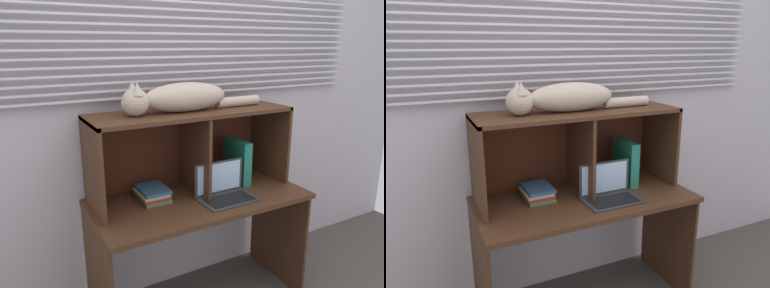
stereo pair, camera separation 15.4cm
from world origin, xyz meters
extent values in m
cube|color=#B9B2BD|center=(0.00, 0.55, 1.25)|extent=(4.40, 0.04, 2.50)
cube|color=silver|center=(0.00, 0.50, 1.30)|extent=(2.82, 0.02, 0.01)
cube|color=silver|center=(0.00, 0.50, 1.35)|extent=(2.82, 0.02, 0.01)
cube|color=silver|center=(0.00, 0.50, 1.39)|extent=(2.82, 0.02, 0.01)
cube|color=silver|center=(0.00, 0.50, 1.43)|extent=(2.82, 0.02, 0.01)
cube|color=silver|center=(0.00, 0.50, 1.48)|extent=(2.82, 0.02, 0.01)
cube|color=silver|center=(0.00, 0.50, 1.52)|extent=(2.82, 0.02, 0.01)
cube|color=silver|center=(0.00, 0.50, 1.57)|extent=(2.82, 0.02, 0.01)
cube|color=silver|center=(0.00, 0.50, 1.61)|extent=(2.82, 0.02, 0.01)
cube|color=silver|center=(0.00, 0.50, 1.66)|extent=(2.82, 0.02, 0.01)
cube|color=silver|center=(0.00, 0.50, 1.70)|extent=(2.82, 0.02, 0.01)
cube|color=silver|center=(0.00, 0.50, 1.74)|extent=(2.82, 0.02, 0.01)
cube|color=silver|center=(0.00, 0.50, 1.79)|extent=(2.82, 0.02, 0.01)
cube|color=silver|center=(0.00, 0.50, 1.83)|extent=(2.82, 0.02, 0.01)
cube|color=#452919|center=(0.00, 0.21, 0.72)|extent=(1.26, 0.59, 0.03)
cube|color=#452919|center=(-0.62, 0.21, 0.35)|extent=(0.02, 0.53, 0.70)
cube|color=#452919|center=(0.62, 0.21, 0.35)|extent=(0.02, 0.53, 0.70)
cube|color=#452919|center=(0.00, 0.31, 1.22)|extent=(1.19, 0.38, 0.02)
cube|color=#452919|center=(-0.59, 0.31, 0.98)|extent=(0.02, 0.38, 0.50)
cube|color=#452919|center=(0.59, 0.31, 0.98)|extent=(0.02, 0.38, 0.50)
cube|color=#452919|center=(0.02, 0.31, 0.97)|extent=(0.02, 0.36, 0.47)
cube|color=#482213|center=(0.00, 0.50, 0.98)|extent=(1.19, 0.01, 0.50)
ellipsoid|color=#BEAB99|center=(-0.04, 0.31, 1.31)|extent=(0.51, 0.17, 0.16)
sphere|color=#BEAB99|center=(-0.34, 0.31, 1.30)|extent=(0.15, 0.15, 0.15)
cone|color=#BBB09C|center=(-0.34, 0.27, 1.38)|extent=(0.07, 0.07, 0.07)
cone|color=#BEAA9B|center=(-0.34, 0.35, 1.38)|extent=(0.07, 0.07, 0.07)
cylinder|color=#BEAB99|center=(0.32, 0.31, 1.26)|extent=(0.30, 0.06, 0.06)
cube|color=#323232|center=(0.12, 0.09, 0.74)|extent=(0.33, 0.21, 0.01)
cube|color=#323232|center=(0.12, 0.19, 0.84)|extent=(0.33, 0.01, 0.20)
cube|color=#ADD1F9|center=(0.12, 0.19, 0.84)|extent=(0.29, 0.00, 0.17)
cube|color=black|center=(0.12, 0.08, 0.75)|extent=(0.28, 0.14, 0.00)
cube|color=#1F7463|center=(0.33, 0.31, 0.87)|extent=(0.06, 0.23, 0.28)
cube|color=#52673E|center=(-0.26, 0.31, 0.74)|extent=(0.16, 0.20, 0.02)
cube|color=brown|center=(-0.26, 0.31, 0.76)|extent=(0.16, 0.20, 0.02)
cube|color=tan|center=(-0.26, 0.31, 0.78)|extent=(0.16, 0.20, 0.01)
cube|color=#2E5277|center=(-0.25, 0.32, 0.80)|extent=(0.16, 0.20, 0.02)
camera|label=1|loc=(-1.00, -1.49, 1.60)|focal=34.14mm
camera|label=2|loc=(-0.86, -1.56, 1.60)|focal=34.14mm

